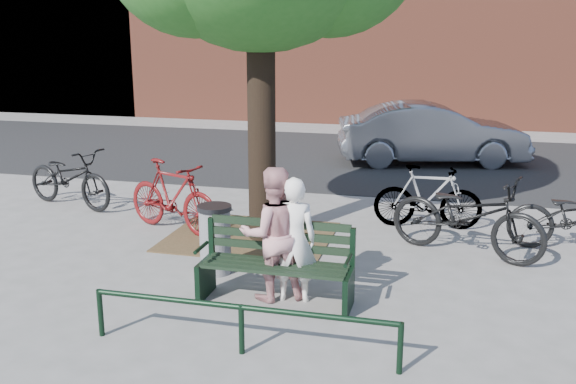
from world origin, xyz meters
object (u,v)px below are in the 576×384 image
(person_left, at_px, (293,240))
(bicycle_c, at_px, (467,216))
(person_right, at_px, (273,234))
(park_bench, at_px, (277,261))
(parked_car, at_px, (432,134))
(litter_bin, at_px, (215,239))

(person_left, height_order, bicycle_c, person_left)
(person_right, height_order, bicycle_c, person_right)
(park_bench, xyz_separation_m, parked_car, (1.41, 8.31, 0.22))
(bicycle_c, bearing_deg, person_left, 157.38)
(parked_car, bearing_deg, park_bench, 156.55)
(park_bench, distance_m, person_left, 0.31)
(person_right, distance_m, litter_bin, 1.14)
(litter_bin, bearing_deg, person_right, -32.14)
(person_left, height_order, litter_bin, person_left)
(person_left, height_order, parked_car, person_left)
(park_bench, height_order, person_right, person_right)
(bicycle_c, bearing_deg, person_right, 154.01)
(bicycle_c, bearing_deg, park_bench, 155.87)
(litter_bin, bearing_deg, park_bench, -33.35)
(person_left, bearing_deg, parked_car, -108.36)
(park_bench, bearing_deg, bicycle_c, 45.19)
(park_bench, height_order, person_left, person_left)
(person_right, bearing_deg, park_bench, 105.46)
(park_bench, relative_size, bicycle_c, 0.81)
(bicycle_c, distance_m, parked_car, 6.23)
(person_left, xyz_separation_m, bicycle_c, (1.93, 2.05, -0.16))
(park_bench, xyz_separation_m, person_right, (-0.07, 0.07, 0.30))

